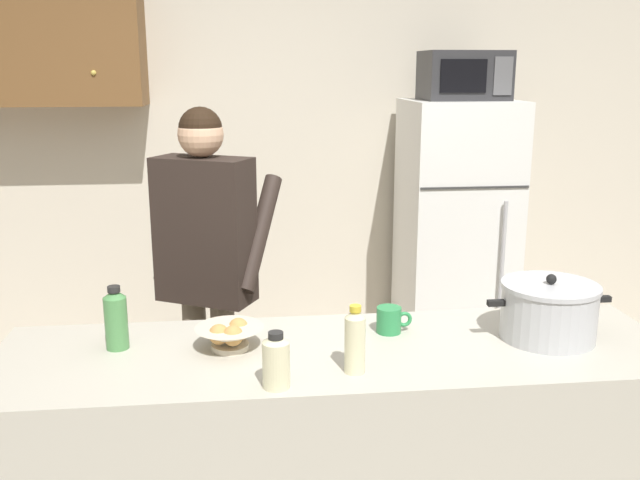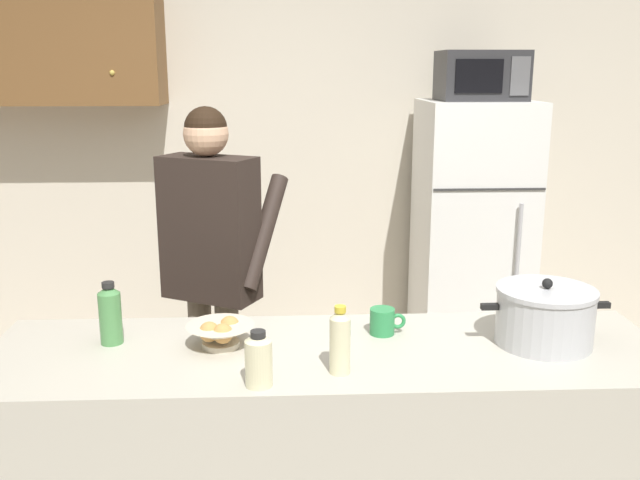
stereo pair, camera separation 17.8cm
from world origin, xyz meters
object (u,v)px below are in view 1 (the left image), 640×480
(refrigerator, at_px, (455,238))
(coffee_mug, at_px, (390,320))
(bottle_mid_counter, at_px, (355,340))
(microwave, at_px, (464,76))
(cooking_pot, at_px, (549,311))
(bottle_far_corner, at_px, (276,360))
(bottle_near_edge, at_px, (116,318))
(bread_bowl, at_px, (230,336))
(person_near_pot, at_px, (206,248))

(refrigerator, distance_m, coffee_mug, 1.89)
(refrigerator, bearing_deg, bottle_mid_counter, -115.19)
(refrigerator, height_order, microwave, microwave)
(refrigerator, bearing_deg, cooking_pot, -97.18)
(refrigerator, height_order, coffee_mug, refrigerator)
(cooking_pot, bearing_deg, bottle_mid_counter, -164.19)
(cooking_pot, height_order, bottle_mid_counter, cooking_pot)
(bottle_far_corner, bearing_deg, cooking_pot, 16.25)
(coffee_mug, distance_m, bottle_mid_counter, 0.37)
(cooking_pot, height_order, bottle_far_corner, cooking_pot)
(coffee_mug, xyz_separation_m, bottle_near_edge, (-0.96, -0.04, 0.06))
(refrigerator, xyz_separation_m, bottle_near_edge, (-1.74, -1.76, 0.19))
(refrigerator, xyz_separation_m, bottle_mid_counter, (-0.96, -2.04, 0.19))
(microwave, distance_m, bread_bowl, 2.40)
(bread_bowl, height_order, bottle_far_corner, bottle_far_corner)
(microwave, relative_size, bread_bowl, 2.03)
(bottle_mid_counter, bearing_deg, bottle_far_corner, -162.49)
(coffee_mug, height_order, bottle_mid_counter, bottle_mid_counter)
(microwave, xyz_separation_m, bottle_mid_counter, (-0.96, -2.01, -0.78))
(cooking_pot, bearing_deg, microwave, 82.74)
(cooking_pot, distance_m, bottle_mid_counter, 0.76)
(person_near_pot, bearing_deg, bread_bowl, -82.20)
(bread_bowl, bearing_deg, cooking_pot, -1.02)
(coffee_mug, height_order, bottle_near_edge, bottle_near_edge)
(person_near_pot, height_order, bottle_far_corner, person_near_pot)
(microwave, bearing_deg, bottle_near_edge, -135.05)
(person_near_pot, distance_m, bread_bowl, 0.85)
(bottle_near_edge, xyz_separation_m, bottle_far_corner, (0.53, -0.36, -0.02))
(bread_bowl, distance_m, bottle_mid_counter, 0.46)
(person_near_pot, distance_m, coffee_mug, 1.01)
(bread_bowl, relative_size, bottle_far_corner, 1.34)
(refrigerator, xyz_separation_m, microwave, (0.00, -0.02, 0.98))
(refrigerator, height_order, bread_bowl, refrigerator)
(bread_bowl, height_order, bottle_near_edge, bottle_near_edge)
(refrigerator, bearing_deg, microwave, -89.93)
(microwave, height_order, bottle_near_edge, microwave)
(bottle_near_edge, relative_size, bottle_mid_counter, 1.00)
(refrigerator, relative_size, person_near_pot, 0.99)
(microwave, relative_size, bottle_near_edge, 2.15)
(person_near_pot, xyz_separation_m, coffee_mug, (0.69, -0.74, -0.10))
(bottle_mid_counter, bearing_deg, person_near_pot, 115.64)
(bread_bowl, bearing_deg, refrigerator, 53.24)
(person_near_pot, height_order, bottle_near_edge, person_near_pot)
(bottle_mid_counter, bearing_deg, bread_bowl, 150.19)
(bottle_near_edge, bearing_deg, coffee_mug, 2.47)
(bottle_mid_counter, bearing_deg, refrigerator, 64.81)
(bottle_mid_counter, bearing_deg, coffee_mug, 60.71)
(microwave, distance_m, bottle_near_edge, 2.58)
(microwave, height_order, bottle_mid_counter, microwave)
(microwave, bearing_deg, bread_bowl, -127.09)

